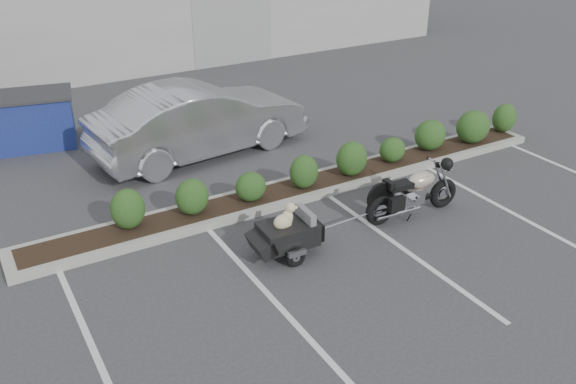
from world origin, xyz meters
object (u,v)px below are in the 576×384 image
motorcycle (413,193)px  dumpster (32,120)px  sedan (199,120)px  pet_trailer (287,233)px

motorcycle → dumpster: 9.30m
motorcycle → sedan: (-2.30, 4.90, 0.35)m
pet_trailer → sedan: size_ratio=0.33×
sedan → pet_trailer: bearing=167.7°
pet_trailer → dumpster: bearing=113.9°
pet_trailer → dumpster: (-2.83, 7.39, 0.24)m
sedan → dumpster: bearing=46.2°
motorcycle → sedan: size_ratio=0.42×
motorcycle → sedan: bearing=118.1°
motorcycle → sedan: sedan is taller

